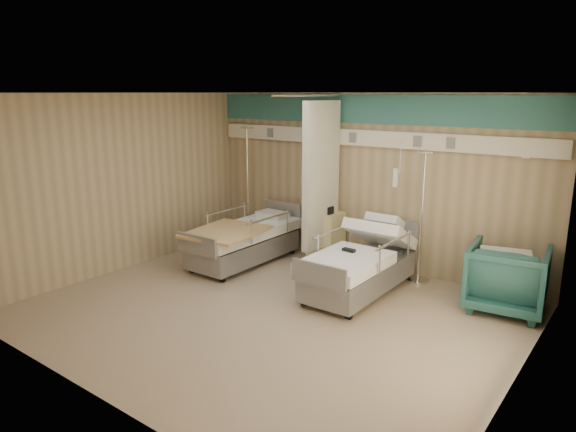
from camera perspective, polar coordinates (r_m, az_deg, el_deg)
The scene contains 13 objects.
ground at distance 6.87m, azimuth -1.99°, elevation -10.54°, with size 6.00×5.00×0.00m, color tan.
room_walls at distance 6.56m, azimuth -0.94°, elevation 5.31°, with size 6.04×5.04×2.82m.
bed_right at distance 7.45m, azimuth 7.95°, elevation -6.09°, with size 1.00×2.16×0.63m, color white, non-canonical shape.
bed_left at distance 8.66m, azimuth -4.90°, elevation -3.19°, with size 1.00×2.16×0.63m, color white, non-canonical shape.
bedside_cabinet at distance 8.71m, azimuth 4.23°, elevation -2.33°, with size 0.50×0.48×0.85m, color beige.
visitor_armchair at distance 7.33m, azimuth 23.16°, elevation -6.34°, with size 0.95×0.98×0.89m, color #20504E.
waffle_blanket at distance 7.17m, azimuth 23.17°, elevation -2.72°, with size 0.63×0.56×0.07m, color silver.
iv_stand_right at distance 8.03m, azimuth 14.37°, elevation -4.27°, with size 0.35×0.35×1.98m.
iv_stand_left at distance 9.64m, azimuth -4.42°, elevation -0.61°, with size 0.40×0.40×2.21m.
call_remote at distance 7.26m, azimuth 6.77°, elevation -3.78°, with size 0.19×0.08×0.04m, color black.
tan_blanket at distance 8.22m, azimuth -6.87°, elevation -1.72°, with size 1.01×1.27×0.04m, color tan.
toiletry_bag at distance 8.53m, azimuth 4.22°, elevation 0.70°, with size 0.23×0.15×0.13m, color black.
white_cup at distance 8.69m, azimuth 3.17°, elevation 1.00°, with size 0.09×0.09×0.14m, color white.
Camera 1 is at (3.94, -4.88, 2.80)m, focal length 32.00 mm.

